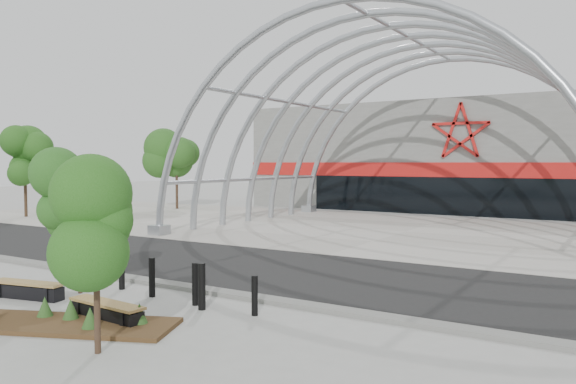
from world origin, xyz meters
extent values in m
plane|color=#979792|center=(0.00, 0.00, 0.00)|extent=(140.00, 140.00, 0.00)
cube|color=black|center=(0.00, 3.50, 0.01)|extent=(140.00, 7.00, 0.02)
cube|color=#A39E94|center=(0.00, 15.50, 0.02)|extent=(60.00, 17.00, 0.04)
cube|color=#63635E|center=(0.00, -0.25, 0.06)|extent=(60.00, 0.50, 0.12)
cube|color=slate|center=(0.00, 33.50, 4.00)|extent=(34.00, 15.00, 8.00)
cube|color=black|center=(0.00, 26.05, 1.30)|extent=(22.00, 0.25, 2.60)
cube|color=red|center=(0.00, 26.05, 3.10)|extent=(34.00, 0.30, 1.00)
torus|color=#A4A9AF|center=(0.00, 8.00, 0.00)|extent=(20.36, 0.36, 20.36)
torus|color=#A4A9AF|center=(0.00, 10.50, 0.00)|extent=(20.36, 0.36, 20.36)
torus|color=#A4A9AF|center=(0.00, 13.00, 0.00)|extent=(20.36, 0.36, 20.36)
torus|color=#A4A9AF|center=(0.00, 15.50, 0.00)|extent=(20.36, 0.36, 20.36)
torus|color=#A4A9AF|center=(0.00, 18.00, 0.00)|extent=(20.36, 0.36, 20.36)
torus|color=#A4A9AF|center=(0.00, 20.50, 0.00)|extent=(20.36, 0.36, 20.36)
torus|color=#A4A9AF|center=(0.00, 23.00, 0.00)|extent=(20.36, 0.36, 20.36)
cylinder|color=#A4A9AF|center=(7.07, 15.50, 7.07)|extent=(0.20, 15.00, 0.20)
cylinder|color=#A4A9AF|center=(0.00, 15.50, 10.00)|extent=(0.20, 15.00, 0.20)
cylinder|color=#A4A9AF|center=(-7.07, 15.50, 7.07)|extent=(0.20, 15.00, 0.20)
cylinder|color=#A4A9AF|center=(-9.66, 15.50, 2.59)|extent=(0.20, 15.00, 0.20)
cube|color=#A4A9AF|center=(-10.00, 8.00, 0.25)|extent=(0.80, 0.80, 0.50)
cube|color=#A4A9AF|center=(-10.00, 23.00, 0.25)|extent=(0.80, 0.80, 0.50)
cube|color=#3D2F19|center=(-0.67, -4.46, 0.05)|extent=(5.34, 3.45, 0.10)
cone|color=#2F5822|center=(-0.70, -4.15, 0.32)|extent=(0.36, 0.36, 0.44)
cone|color=#2F5822|center=(0.26, -4.38, 0.32)|extent=(0.36, 0.36, 0.44)
cone|color=#2F5822|center=(-1.37, -4.32, 0.32)|extent=(0.36, 0.36, 0.44)
cone|color=#2F5822|center=(0.89, -3.59, 0.32)|extent=(0.36, 0.36, 0.44)
cylinder|color=black|center=(-2.92, -2.16, 0.94)|extent=(0.12, 0.12, 1.89)
ellipsoid|color=#1D5119|center=(-2.92, -2.16, 2.66)|extent=(1.62, 1.62, 2.06)
cylinder|color=#312217|center=(1.45, -5.17, 0.91)|extent=(0.12, 0.12, 1.81)
ellipsoid|color=#1C5212|center=(1.45, -5.17, 2.55)|extent=(1.50, 1.50, 1.98)
cube|color=black|center=(-3.61, -3.28, 0.18)|extent=(2.12, 0.83, 0.35)
cube|color=black|center=(-4.37, -3.45, 0.21)|extent=(0.22, 0.47, 0.42)
cube|color=black|center=(-2.84, -3.11, 0.21)|extent=(0.22, 0.47, 0.42)
cube|color=olive|center=(-3.61, -3.28, 0.42)|extent=(2.18, 0.91, 0.06)
cube|color=black|center=(-0.07, -3.67, 0.18)|extent=(2.14, 0.54, 0.36)
cube|color=black|center=(-0.87, -3.61, 0.21)|extent=(0.16, 0.47, 0.42)
cube|color=black|center=(0.72, -3.72, 0.21)|extent=(0.16, 0.47, 0.42)
cube|color=olive|center=(-0.07, -3.67, 0.42)|extent=(2.19, 0.61, 0.06)
cylinder|color=black|center=(-2.32, -1.22, 0.53)|extent=(0.17, 0.17, 1.05)
cylinder|color=black|center=(-0.93, -1.42, 0.53)|extent=(0.17, 0.17, 1.05)
cylinder|color=black|center=(0.64, -1.47, 0.54)|extent=(0.17, 0.17, 1.08)
cylinder|color=black|center=(1.07, -1.72, 0.57)|extent=(0.18, 0.18, 1.15)
cylinder|color=black|center=(2.47, -1.47, 0.48)|extent=(0.15, 0.15, 0.95)
cylinder|color=black|center=(-20.00, 20.00, 1.65)|extent=(0.20, 0.20, 3.30)
ellipsoid|color=#1F4917|center=(-20.00, 20.00, 4.65)|extent=(3.00, 3.00, 3.60)
cylinder|color=black|center=(-24.00, 10.00, 1.38)|extent=(0.20, 0.20, 2.75)
ellipsoid|color=#1C4C12|center=(-24.00, 10.00, 3.88)|extent=(2.55, 2.55, 3.00)
camera|label=1|loc=(10.00, -12.13, 3.60)|focal=35.00mm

